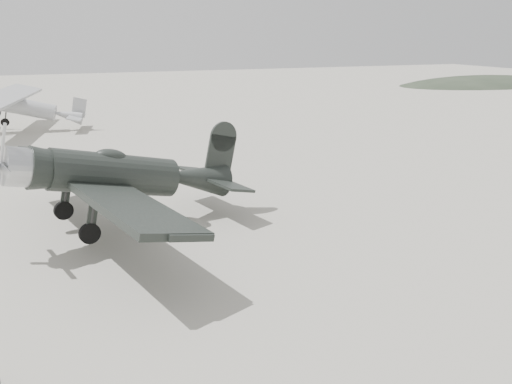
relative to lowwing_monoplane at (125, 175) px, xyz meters
The scene contains 4 objects.
ground 4.43m from the lowwing_monoplane, 52.05° to the right, with size 160.00×160.00×0.00m, color #AAA496.
hill_northeast 64.14m from the lowwing_monoplane, 35.12° to the left, with size 32.00×16.00×5.20m, color #2C3627.
lowwing_monoplane is the anchor object (origin of this frame).
highwing_monoplane 22.06m from the lowwing_monoplane, 101.93° to the left, with size 8.10×11.35×3.20m.
Camera 1 is at (-4.08, -13.64, 6.56)m, focal length 35.00 mm.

